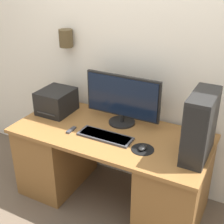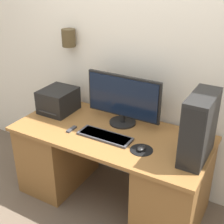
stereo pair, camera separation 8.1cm
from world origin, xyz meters
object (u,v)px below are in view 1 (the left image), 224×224
at_px(printer, 56,101).
at_px(keyboard, 105,136).
at_px(computer_tower, 200,126).
at_px(mouse, 143,148).
at_px(remote_control, 71,130).
at_px(monitor, 122,99).

bearing_deg(printer, keyboard, -17.81).
relative_size(keyboard, computer_tower, 0.92).
distance_m(keyboard, printer, 0.65).
distance_m(computer_tower, printer, 1.34).
height_order(mouse, computer_tower, computer_tower).
bearing_deg(mouse, remote_control, -179.15).
distance_m(keyboard, computer_tower, 0.75).
relative_size(monitor, remote_control, 6.05).
relative_size(monitor, printer, 2.04).
relative_size(mouse, remote_control, 0.79).
xyz_separation_m(keyboard, mouse, (0.33, -0.03, 0.01)).
bearing_deg(remote_control, printer, 143.13).
bearing_deg(mouse, printer, 166.49).
bearing_deg(keyboard, remote_control, -172.45).
bearing_deg(monitor, remote_control, -134.12).
distance_m(computer_tower, remote_control, 1.04).
bearing_deg(computer_tower, printer, 174.83).
bearing_deg(keyboard, monitor, 87.49).
distance_m(mouse, computer_tower, 0.45).
xyz_separation_m(monitor, printer, (-0.63, -0.08, -0.12)).
bearing_deg(monitor, printer, -172.40).
height_order(keyboard, mouse, mouse).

